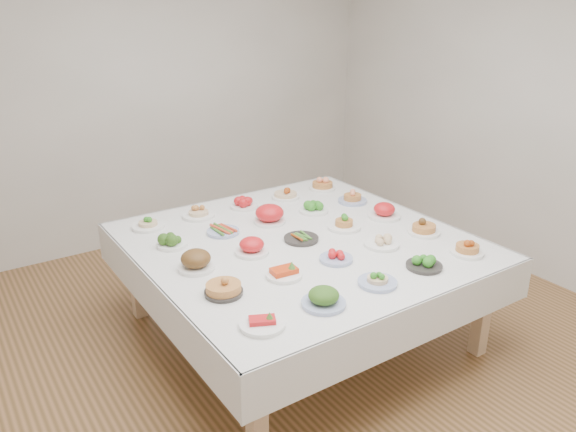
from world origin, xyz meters
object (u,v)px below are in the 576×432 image
dish_12 (301,238)px  dish_24 (322,183)px  dish_0 (262,320)px  display_table (300,249)px

dish_12 → dish_24: bearing=45.4°
dish_0 → dish_24: bearing=45.0°
display_table → dish_24: size_ratio=9.75×
dish_0 → dish_12: size_ratio=1.00×
dish_24 → dish_12: bearing=-134.6°
display_table → dish_0: bearing=-135.0°
dish_0 → dish_24: 2.23m
dish_12 → dish_0: bearing=-135.5°
dish_0 → dish_12: 1.11m
display_table → dish_12: 0.09m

